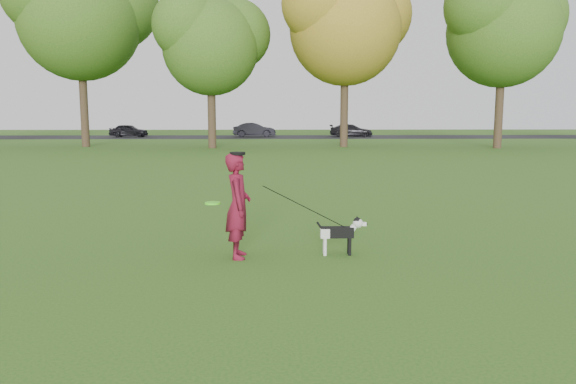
{
  "coord_description": "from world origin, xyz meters",
  "views": [
    {
      "loc": [
        -0.28,
        -8.17,
        2.17
      ],
      "look_at": [
        -0.08,
        0.29,
        0.95
      ],
      "focal_mm": 35.0,
      "sensor_mm": 36.0,
      "label": 1
    }
  ],
  "objects_px": {
    "man": "(238,206)",
    "car_left": "(129,131)",
    "dog": "(341,231)",
    "car_right": "(351,131)",
    "car_mid": "(254,130)"
  },
  "relations": [
    {
      "from": "man",
      "to": "car_mid",
      "type": "height_order",
      "value": "man"
    },
    {
      "from": "dog",
      "to": "car_left",
      "type": "distance_m",
      "value": 42.04
    },
    {
      "from": "man",
      "to": "car_left",
      "type": "bearing_deg",
      "value": 14.7
    },
    {
      "from": "man",
      "to": "dog",
      "type": "bearing_deg",
      "value": -87.29
    },
    {
      "from": "car_mid",
      "to": "car_right",
      "type": "distance_m",
      "value": 8.3
    },
    {
      "from": "car_left",
      "to": "car_right",
      "type": "relative_size",
      "value": 0.87
    },
    {
      "from": "dog",
      "to": "car_right",
      "type": "height_order",
      "value": "car_right"
    },
    {
      "from": "car_left",
      "to": "dog",
      "type": "bearing_deg",
      "value": -158.09
    },
    {
      "from": "man",
      "to": "dog",
      "type": "xyz_separation_m",
      "value": [
        1.55,
        0.12,
        -0.42
      ]
    },
    {
      "from": "man",
      "to": "car_left",
      "type": "xyz_separation_m",
      "value": [
        -11.85,
        39.97,
        -0.22
      ]
    },
    {
      "from": "car_mid",
      "to": "man",
      "type": "bearing_deg",
      "value": 178.89
    },
    {
      "from": "car_mid",
      "to": "car_right",
      "type": "relative_size",
      "value": 0.99
    },
    {
      "from": "dog",
      "to": "car_mid",
      "type": "bearing_deg",
      "value": 93.93
    },
    {
      "from": "dog",
      "to": "car_right",
      "type": "distance_m",
      "value": 40.24
    },
    {
      "from": "car_right",
      "to": "car_left",
      "type": "bearing_deg",
      "value": 94.26
    }
  ]
}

